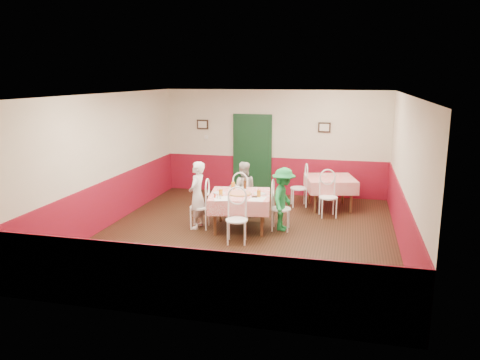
% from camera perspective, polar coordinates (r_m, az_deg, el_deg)
% --- Properties ---
extents(floor, '(7.00, 7.00, 0.00)m').
position_cam_1_polar(floor, '(9.55, 0.67, -6.65)').
color(floor, black).
rests_on(floor, ground).
extents(ceiling, '(7.00, 7.00, 0.00)m').
position_cam_1_polar(ceiling, '(9.03, 0.71, 10.38)').
color(ceiling, white).
rests_on(ceiling, back_wall).
extents(back_wall, '(6.00, 0.10, 2.80)m').
position_cam_1_polar(back_wall, '(12.58, 4.25, 4.54)').
color(back_wall, beige).
rests_on(back_wall, ground).
extents(front_wall, '(6.00, 0.10, 2.80)m').
position_cam_1_polar(front_wall, '(5.92, -6.89, -4.61)').
color(front_wall, beige).
rests_on(front_wall, ground).
extents(left_wall, '(0.10, 7.00, 2.80)m').
position_cam_1_polar(left_wall, '(10.27, -15.87, 2.30)').
color(left_wall, beige).
rests_on(left_wall, ground).
extents(right_wall, '(0.10, 7.00, 2.80)m').
position_cam_1_polar(right_wall, '(9.02, 19.60, 0.69)').
color(right_wall, beige).
rests_on(right_wall, ground).
extents(wainscot_back, '(6.00, 0.03, 1.00)m').
position_cam_1_polar(wainscot_back, '(12.72, 4.17, 0.52)').
color(wainscot_back, maroon).
rests_on(wainscot_back, ground).
extents(wainscot_front, '(6.00, 0.03, 1.00)m').
position_cam_1_polar(wainscot_front, '(6.26, -6.62, -12.47)').
color(wainscot_front, maroon).
rests_on(wainscot_front, ground).
extents(wainscot_left, '(0.03, 7.00, 1.00)m').
position_cam_1_polar(wainscot_left, '(10.45, -15.51, -2.56)').
color(wainscot_left, maroon).
rests_on(wainscot_left, ground).
extents(wainscot_right, '(0.03, 7.00, 1.00)m').
position_cam_1_polar(wainscot_right, '(9.24, 19.10, -4.78)').
color(wainscot_right, maroon).
rests_on(wainscot_right, ground).
extents(door, '(0.96, 0.06, 2.10)m').
position_cam_1_polar(door, '(12.69, 1.51, 3.05)').
color(door, black).
rests_on(door, ground).
extents(picture_left, '(0.32, 0.03, 0.26)m').
position_cam_1_polar(picture_left, '(12.95, -4.58, 6.77)').
color(picture_left, black).
rests_on(picture_left, back_wall).
extents(picture_right, '(0.32, 0.03, 0.26)m').
position_cam_1_polar(picture_right, '(12.34, 10.25, 6.33)').
color(picture_right, black).
rests_on(picture_right, back_wall).
extents(thermostat, '(0.10, 0.03, 0.10)m').
position_cam_1_polar(thermostat, '(12.96, -4.13, 5.22)').
color(thermostat, white).
rests_on(thermostat, back_wall).
extents(main_table, '(1.40, 1.40, 0.77)m').
position_cam_1_polar(main_table, '(9.80, 0.00, -3.86)').
color(main_table, red).
rests_on(main_table, ground).
extents(second_table, '(1.36, 1.36, 0.77)m').
position_cam_1_polar(second_table, '(11.55, 10.89, -1.55)').
color(second_table, red).
rests_on(second_table, ground).
extents(chair_left, '(0.46, 0.46, 0.90)m').
position_cam_1_polar(chair_left, '(9.87, -4.93, -3.32)').
color(chair_left, white).
rests_on(chair_left, ground).
extents(chair_right, '(0.44, 0.44, 0.90)m').
position_cam_1_polar(chair_right, '(9.75, 5.00, -3.52)').
color(chair_right, white).
rests_on(chair_right, ground).
extents(chair_far, '(0.46, 0.46, 0.90)m').
position_cam_1_polar(chair_far, '(10.59, 0.34, -2.18)').
color(chair_far, white).
rests_on(chair_far, ground).
extents(chair_near, '(0.49, 0.49, 0.90)m').
position_cam_1_polar(chair_near, '(8.96, -0.41, -4.92)').
color(chair_near, white).
rests_on(chair_near, ground).
extents(chair_second_a, '(0.51, 0.51, 0.90)m').
position_cam_1_polar(chair_second_a, '(11.59, 7.20, -1.00)').
color(chair_second_a, white).
rests_on(chair_second_a, ground).
extents(chair_second_b, '(0.51, 0.51, 0.90)m').
position_cam_1_polar(chair_second_b, '(10.80, 10.71, -2.11)').
color(chair_second_b, white).
rests_on(chair_second_b, ground).
extents(pizza, '(0.53, 0.53, 0.03)m').
position_cam_1_polar(pizza, '(9.64, -0.03, -1.66)').
color(pizza, '#B74723').
rests_on(pizza, main_table).
extents(plate_left, '(0.29, 0.29, 0.01)m').
position_cam_1_polar(plate_left, '(9.74, -2.57, -1.58)').
color(plate_left, white).
rests_on(plate_left, main_table).
extents(plate_right, '(0.29, 0.29, 0.01)m').
position_cam_1_polar(plate_right, '(9.66, 2.40, -1.69)').
color(plate_right, white).
rests_on(plate_right, main_table).
extents(plate_far, '(0.29, 0.29, 0.01)m').
position_cam_1_polar(plate_far, '(10.11, 0.25, -1.04)').
color(plate_far, white).
rests_on(plate_far, main_table).
extents(glass_a, '(0.09, 0.09, 0.14)m').
position_cam_1_polar(glass_a, '(9.47, -2.36, -1.58)').
color(glass_a, '#BF7219').
rests_on(glass_a, main_table).
extents(glass_b, '(0.09, 0.09, 0.14)m').
position_cam_1_polar(glass_b, '(9.42, 2.31, -1.66)').
color(glass_b, '#BF7219').
rests_on(glass_b, main_table).
extents(glass_c, '(0.10, 0.10, 0.15)m').
position_cam_1_polar(glass_c, '(10.08, -0.85, -0.68)').
color(glass_c, '#BF7219').
rests_on(glass_c, main_table).
extents(beer_bottle, '(0.07, 0.07, 0.23)m').
position_cam_1_polar(beer_bottle, '(10.04, 0.62, -0.51)').
color(beer_bottle, '#381C0A').
rests_on(beer_bottle, main_table).
extents(shaker_a, '(0.04, 0.04, 0.09)m').
position_cam_1_polar(shaker_a, '(9.31, -2.75, -2.01)').
color(shaker_a, silver).
rests_on(shaker_a, main_table).
extents(shaker_b, '(0.04, 0.04, 0.09)m').
position_cam_1_polar(shaker_b, '(9.26, -2.41, -2.08)').
color(shaker_b, silver).
rests_on(shaker_b, main_table).
extents(shaker_c, '(0.04, 0.04, 0.09)m').
position_cam_1_polar(shaker_c, '(9.37, -3.09, -1.90)').
color(shaker_c, '#B23319').
rests_on(shaker_c, main_table).
extents(menu_left, '(0.41, 0.47, 0.00)m').
position_cam_1_polar(menu_left, '(9.31, -2.21, -2.27)').
color(menu_left, white).
rests_on(menu_left, main_table).
extents(menu_right, '(0.32, 0.41, 0.00)m').
position_cam_1_polar(menu_right, '(9.29, 2.15, -2.31)').
color(menu_right, white).
rests_on(menu_right, main_table).
extents(wallet, '(0.12, 0.11, 0.02)m').
position_cam_1_polar(wallet, '(9.41, 1.77, -2.05)').
color(wallet, black).
rests_on(wallet, main_table).
extents(diner_left, '(0.37, 0.54, 1.42)m').
position_cam_1_polar(diner_left, '(9.81, -5.25, -1.85)').
color(diner_left, gray).
rests_on(diner_left, ground).
extents(diner_far, '(0.71, 0.60, 1.27)m').
position_cam_1_polar(diner_far, '(10.60, 0.36, -1.15)').
color(diner_far, gray).
rests_on(diner_far, ground).
extents(diner_right, '(0.56, 0.89, 1.32)m').
position_cam_1_polar(diner_right, '(9.70, 5.31, -2.34)').
color(diner_right, gray).
rests_on(diner_right, ground).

